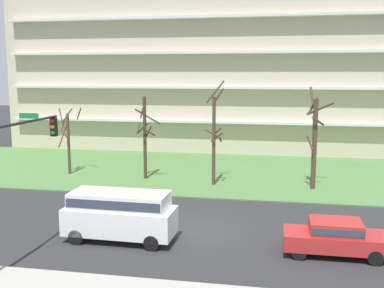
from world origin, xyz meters
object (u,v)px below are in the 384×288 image
(tree_far_left, at_px, (68,138))
(tree_center, at_px, (214,137))
(van_white_near_left, at_px, (120,212))
(traffic_signal_mast, at_px, (17,160))
(tree_right, at_px, (314,139))
(tree_left, at_px, (145,136))
(sedan_red_center_left, at_px, (335,236))

(tree_far_left, height_order, tree_center, tree_center)
(tree_far_left, bearing_deg, van_white_near_left, -56.25)
(van_white_near_left, xyz_separation_m, traffic_signal_mast, (-3.54, -2.63, 2.87))
(tree_center, xyz_separation_m, tree_right, (6.77, 0.06, -0.00))
(tree_center, height_order, traffic_signal_mast, tree_center)
(tree_left, xyz_separation_m, tree_right, (12.04, -0.84, 0.17))
(tree_far_left, bearing_deg, tree_left, -5.28)
(tree_right, relative_size, traffic_signal_mast, 1.13)
(tree_far_left, height_order, tree_right, tree_right)
(tree_center, distance_m, van_white_near_left, 12.10)
(sedan_red_center_left, bearing_deg, van_white_near_left, -179.82)
(tree_far_left, relative_size, tree_center, 0.72)
(tree_far_left, xyz_separation_m, van_white_near_left, (8.72, -13.05, -1.45))
(tree_left, bearing_deg, van_white_near_left, -79.18)
(tree_far_left, distance_m, van_white_near_left, 15.77)
(traffic_signal_mast, bearing_deg, van_white_near_left, 36.58)
(traffic_signal_mast, bearing_deg, sedan_red_center_left, 11.15)
(tree_far_left, height_order, sedan_red_center_left, tree_far_left)
(tree_right, height_order, sedan_red_center_left, tree_right)
(tree_far_left, distance_m, traffic_signal_mast, 16.57)
(tree_right, distance_m, van_white_near_left, 15.26)
(tree_left, relative_size, sedan_red_center_left, 1.40)
(tree_center, xyz_separation_m, van_white_near_left, (-2.89, -11.56, -2.07))
(tree_far_left, bearing_deg, tree_center, -7.31)
(tree_center, bearing_deg, tree_left, 170.29)
(tree_far_left, height_order, van_white_near_left, tree_far_left)
(tree_center, distance_m, tree_right, 6.77)
(tree_far_left, xyz_separation_m, tree_left, (6.34, -0.59, 0.45))
(van_white_near_left, bearing_deg, traffic_signal_mast, -141.87)
(sedan_red_center_left, xyz_separation_m, traffic_signal_mast, (-13.32, -2.63, 3.39))
(tree_left, distance_m, van_white_near_left, 12.83)
(tree_center, distance_m, traffic_signal_mast, 15.60)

